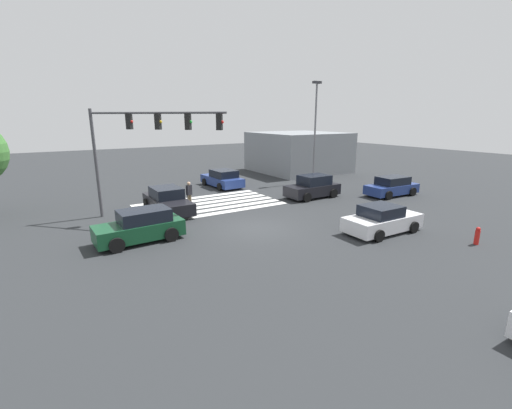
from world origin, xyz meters
TOP-DOWN VIEW (x-y plane):
  - ground_plane at (0.00, 0.00)m, footprint 110.63×110.63m
  - crosswalk_markings at (0.00, -6.22)m, footprint 9.60×5.35m
  - traffic_signal_mast at (4.62, -4.62)m, footprint 5.88×5.88m
  - car_0 at (-13.16, -1.34)m, footprint 4.38×2.15m
  - car_1 at (-3.56, -11.33)m, footprint 2.42×4.57m
  - car_2 at (5.84, -1.23)m, footprint 4.19×2.14m
  - car_3 at (3.08, -5.75)m, footprint 2.19×4.89m
  - car_4 at (-5.27, 4.05)m, footprint 4.33×2.15m
  - car_5 at (-7.53, -4.05)m, footprint 4.21×2.12m
  - corner_building at (-14.84, -15.06)m, footprint 8.85×8.85m
  - pedestrian at (1.43, -6.22)m, footprint 0.40×0.30m
  - street_light_pole_b at (-11.64, -8.75)m, footprint 0.80×0.36m
  - fire_hydrant at (-7.68, 7.63)m, footprint 0.22×0.22m

SIDE VIEW (x-z plane):
  - ground_plane at x=0.00m, z-range 0.00..0.00m
  - crosswalk_markings at x=0.00m, z-range 0.00..0.01m
  - fire_hydrant at x=-7.68m, z-range 0.00..0.86m
  - car_4 at x=-5.27m, z-range -0.06..1.41m
  - car_1 at x=-3.56m, z-range -0.06..1.45m
  - car_0 at x=-13.16m, z-range -0.04..1.45m
  - car_3 at x=3.08m, z-range -0.06..1.53m
  - car_2 at x=5.84m, z-range -0.03..1.54m
  - car_5 at x=-7.53m, z-range -0.06..1.63m
  - pedestrian at x=1.43m, z-range 0.11..1.84m
  - corner_building at x=-14.84m, z-range 0.00..4.26m
  - traffic_signal_mast at x=4.62m, z-range 1.72..8.10m
  - street_light_pole_b at x=-11.64m, z-range 0.82..9.75m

